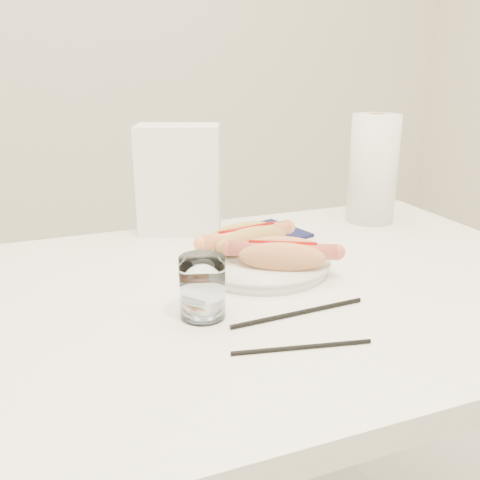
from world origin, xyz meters
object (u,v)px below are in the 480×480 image
object	(u,v)px
table	(255,316)
plate	(261,264)
hotdog_left	(247,239)
paper_towel_roll	(373,169)
hotdog_right	(282,254)
napkin_box	(179,180)
water_glass	(203,287)

from	to	relation	value
table	plate	world-z (taller)	plate
table	plate	bearing A→B (deg)	59.08
table	plate	xyz separation A→B (m)	(0.04, 0.07, 0.07)
hotdog_left	paper_towel_roll	world-z (taller)	paper_towel_roll
hotdog_left	hotdog_right	xyz separation A→B (m)	(0.03, -0.10, -0.00)
hotdog_left	napkin_box	distance (m)	0.25
plate	hotdog_left	bearing A→B (deg)	101.77
hotdog_right	table	bearing A→B (deg)	-138.89
plate	paper_towel_roll	size ratio (longest dim) A/B	0.98
water_glass	paper_towel_roll	bearing A→B (deg)	32.84
table	hotdog_left	xyz separation A→B (m)	(0.03, 0.11, 0.11)
napkin_box	water_glass	bearing A→B (deg)	-79.43
table	hotdog_right	distance (m)	0.12
hotdog_right	water_glass	size ratio (longest dim) A/B	1.89
plate	hotdog_right	world-z (taller)	hotdog_right
plate	napkin_box	bearing A→B (deg)	105.27
table	napkin_box	xyz separation A→B (m)	(-0.04, 0.35, 0.18)
hotdog_left	water_glass	distance (m)	0.25
table	water_glass	world-z (taller)	water_glass
napkin_box	hotdog_left	bearing A→B (deg)	-52.49
paper_towel_roll	plate	bearing A→B (deg)	-152.09
plate	paper_towel_roll	distance (m)	0.44
plate	water_glass	bearing A→B (deg)	-137.53
hotdog_left	paper_towel_roll	xyz separation A→B (m)	(0.38, 0.15, 0.08)
hotdog_right	paper_towel_roll	world-z (taller)	paper_towel_roll
napkin_box	paper_towel_roll	distance (m)	0.46
water_glass	paper_towel_roll	xyz separation A→B (m)	(0.53, 0.34, 0.08)
table	hotdog_left	bearing A→B (deg)	75.28
table	paper_towel_roll	world-z (taller)	paper_towel_roll
table	napkin_box	bearing A→B (deg)	96.06
plate	hotdog_right	distance (m)	0.07
plate	water_glass	size ratio (longest dim) A/B	2.57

